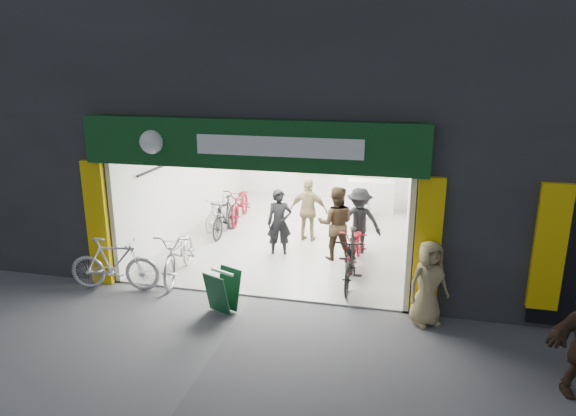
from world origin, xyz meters
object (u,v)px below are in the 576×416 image
(bike_left_front, at_px, (180,253))
(pedestrian_near, at_px, (428,283))
(bike_right_front, at_px, (350,259))
(parked_bike, at_px, (114,264))
(sandwich_board, at_px, (223,290))

(bike_left_front, bearing_deg, pedestrian_near, -19.06)
(bike_right_front, xyz_separation_m, pedestrian_near, (1.50, -1.29, 0.19))
(bike_left_front, relative_size, parked_bike, 1.12)
(bike_left_front, xyz_separation_m, pedestrian_near, (5.10, -0.90, 0.23))
(bike_left_front, distance_m, parked_bike, 1.35)
(bike_left_front, height_order, sandwich_board, bike_left_front)
(pedestrian_near, bearing_deg, parked_bike, 147.48)
(pedestrian_near, height_order, sandwich_board, pedestrian_near)
(bike_right_front, bearing_deg, bike_left_front, -174.70)
(bike_right_front, bearing_deg, parked_bike, -165.23)
(parked_bike, bearing_deg, pedestrian_near, -98.60)
(bike_right_front, xyz_separation_m, parked_bike, (-4.60, -1.29, -0.02))
(parked_bike, relative_size, sandwich_board, 2.35)
(bike_right_front, distance_m, parked_bike, 4.78)
(bike_right_front, distance_m, sandwich_board, 2.74)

